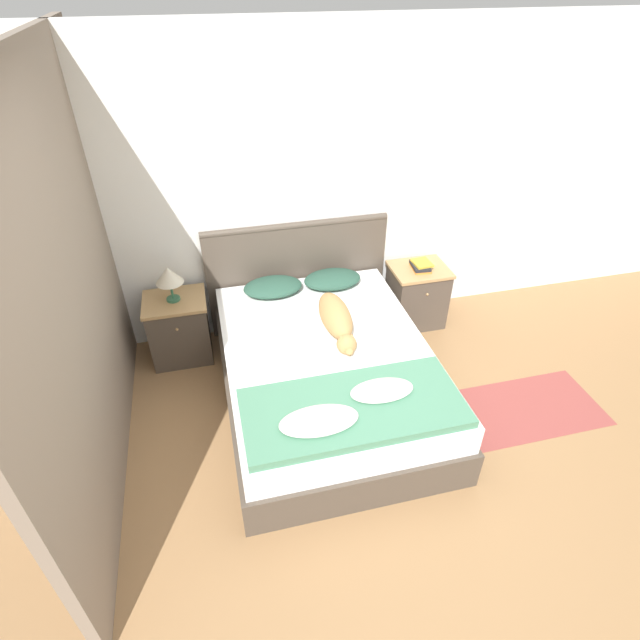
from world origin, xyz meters
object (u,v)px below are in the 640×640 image
bed (326,374)px  book_stack (421,266)px  nightstand_left (179,328)px  pillow_left (273,287)px  nightstand_right (416,295)px  dog (336,318)px  table_lamp (169,276)px  pillow_right (332,279)px

bed → book_stack: (1.08, 0.81, 0.36)m
nightstand_left → book_stack: size_ratio=2.62×
pillow_left → book_stack: bearing=-0.2°
bed → nightstand_right: 1.36m
pillow_left → nightstand_left: bearing=179.6°
dog → nightstand_right: bearing=33.2°
book_stack → table_lamp: (-2.16, 0.01, 0.19)m
nightstand_right → book_stack: bearing=-97.6°
nightstand_right → pillow_right: size_ratio=1.17×
nightstand_left → nightstand_right: 2.17m
nightstand_right → pillow_left: pillow_left is taller
book_stack → bed: bearing=-143.0°
dog → pillow_right: bearing=77.7°
dog → book_stack: dog is taller
book_stack → dog: bearing=-147.2°
pillow_left → pillow_right: bearing=0.0°
nightstand_left → pillow_right: (1.34, -0.01, 0.30)m
bed → pillow_right: size_ratio=4.13×
pillow_left → table_lamp: 0.85m
dog → nightstand_left: bearing=152.6°
pillow_left → table_lamp: size_ratio=1.65×
nightstand_right → bed: bearing=-142.7°
pillow_right → nightstand_right: bearing=0.4°
pillow_left → book_stack: 1.34m
bed → pillow_right: pillow_right is taller
nightstand_left → dog: bearing=-27.4°
nightstand_left → dog: dog is taller
dog → table_lamp: (-1.21, 0.63, 0.18)m
bed → book_stack: bearing=37.0°
nightstand_left → book_stack: bearing=-0.3°
nightstand_right → table_lamp: size_ratio=1.93×
pillow_left → dog: (0.39, -0.62, 0.04)m
nightstand_right → dog: (-0.96, -0.63, 0.34)m
book_stack → table_lamp: table_lamp is taller
book_stack → table_lamp: size_ratio=0.74×
nightstand_left → dog: 1.40m
book_stack → nightstand_right: bearing=82.4°
nightstand_right → pillow_right: pillow_right is taller
bed → table_lamp: (-1.08, 0.82, 0.55)m
nightstand_right → table_lamp: (-2.17, 0.00, 0.52)m
nightstand_left → nightstand_right: same height
bed → table_lamp: 1.47m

